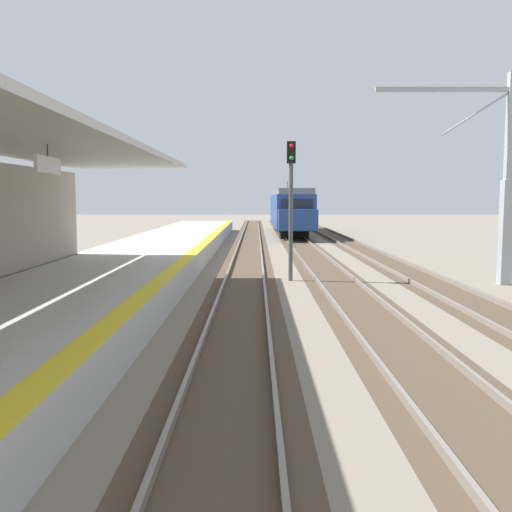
{
  "coord_description": "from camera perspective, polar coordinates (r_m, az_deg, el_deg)",
  "views": [
    {
      "loc": [
        2.33,
        0.32,
        3.09
      ],
      "look_at": [
        2.35,
        10.07,
        2.1
      ],
      "focal_mm": 39.63,
      "sensor_mm": 36.0,
      "label": 1
    }
  ],
  "objects": [
    {
      "name": "station_platform",
      "position": [
        16.62,
        -17.06,
        -3.6
      ],
      "size": [
        5.0,
        80.0,
        0.91
      ],
      "color": "#B7B5AD",
      "rests_on": "ground"
    },
    {
      "name": "track_pair_middle",
      "position": [
        20.14,
        8.36,
        -2.95
      ],
      "size": [
        2.34,
        120.0,
        0.16
      ],
      "color": "#4C3D2D",
      "rests_on": "ground"
    },
    {
      "name": "track_pair_far_side",
      "position": [
        20.91,
        17.62,
        -2.84
      ],
      "size": [
        2.34,
        120.0,
        0.16
      ],
      "color": "#4C3D2D",
      "rests_on": "ground"
    },
    {
      "name": "rail_signal_post",
      "position": [
        21.21,
        3.4,
        6.07
      ],
      "size": [
        0.32,
        0.34,
        5.2
      ],
      "color": "#4C4C4C",
      "rests_on": "ground"
    },
    {
      "name": "track_pair_nearest_platform",
      "position": [
        19.92,
        -1.37,
        -2.98
      ],
      "size": [
        2.34,
        120.0,
        0.16
      ],
      "color": "#4C3D2D",
      "rests_on": "ground"
    },
    {
      "name": "catenary_pylon_far_side",
      "position": [
        22.03,
        23.23,
        6.67
      ],
      "size": [
        5.0,
        0.4,
        7.5
      ],
      "color": "#9EA3A8",
      "rests_on": "ground"
    },
    {
      "name": "approaching_train",
      "position": [
        49.8,
        3.29,
        4.75
      ],
      "size": [
        2.93,
        19.6,
        4.76
      ],
      "color": "navy",
      "rests_on": "ground"
    }
  ]
}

